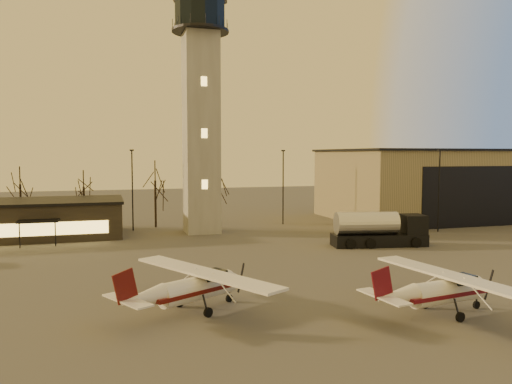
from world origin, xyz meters
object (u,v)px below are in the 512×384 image
Objects in this scene: terminal at (7,220)px; cessna_rear at (199,292)px; control_tower at (201,98)px; fuel_truck at (379,232)px; cessna_front at (448,295)px; hangar at (433,184)px.

terminal reaches higher than cessna_rear.
fuel_truck is at bearing -41.85° from control_tower.
terminal is 47.98m from cessna_front.
cessna_rear is 1.15× the size of fuel_truck.
control_tower is 26.10m from fuel_truck.
control_tower is 1.07× the size of hangar.
fuel_truck is at bearing -137.64° from hangar.
terminal reaches higher than cessna_front.
terminal is at bearing 88.22° from cessna_rear.
cessna_front is at bearing -76.92° from control_tower.
fuel_truck is at bearing 7.95° from cessna_rear.
cessna_rear is (16.12, -32.29, -0.99)m from terminal.
terminal is at bearing 174.85° from control_tower.
control_tower is at bearing 94.83° from cessna_front.
fuel_truck is (-20.04, -18.27, -3.73)m from hangar.
fuel_truck is at bearing -23.21° from terminal.
fuel_truck is at bearing 61.47° from cessna_front.
terminal is 41.30m from fuel_truck.
control_tower is at bearing 148.42° from fuel_truck.
hangar is 2.51× the size of cessna_front.
control_tower reaches higher than terminal.
control_tower reaches higher than cessna_front.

